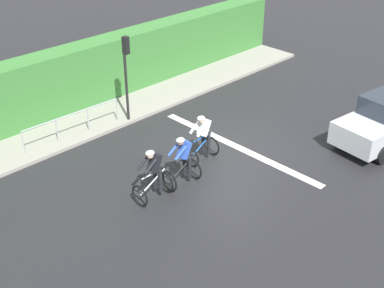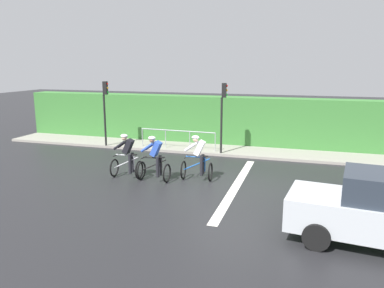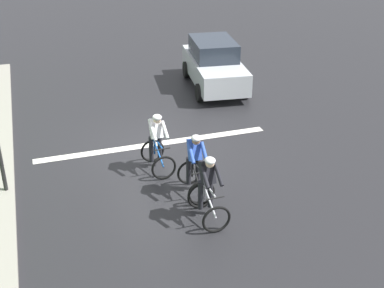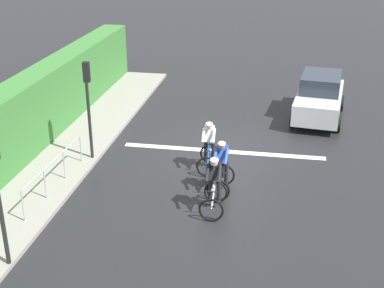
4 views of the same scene
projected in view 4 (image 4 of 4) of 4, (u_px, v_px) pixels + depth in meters
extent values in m
plane|color=black|center=(222.00, 154.00, 18.27)|extent=(80.00, 80.00, 0.00)
cube|color=gray|center=(50.00, 165.00, 17.30)|extent=(2.80, 22.15, 0.12)
cube|color=gray|center=(23.00, 155.00, 17.33)|extent=(0.44, 22.15, 0.69)
cube|color=#387533|center=(11.00, 128.00, 17.02)|extent=(1.10, 22.15, 2.52)
cube|color=silver|center=(223.00, 151.00, 18.43)|extent=(7.00, 0.30, 0.01)
torus|color=black|center=(211.00, 210.00, 14.08)|extent=(0.68, 0.07, 0.68)
torus|color=black|center=(216.00, 192.00, 15.00)|extent=(0.68, 0.07, 0.68)
cylinder|color=silver|center=(214.00, 193.00, 14.44)|extent=(0.06, 0.99, 0.51)
cylinder|color=silver|center=(215.00, 187.00, 14.71)|extent=(0.04, 0.04, 0.55)
cylinder|color=silver|center=(214.00, 185.00, 14.29)|extent=(0.05, 0.71, 0.04)
cube|color=black|center=(215.00, 177.00, 14.59)|extent=(0.10, 0.22, 0.04)
cylinder|color=black|center=(212.00, 192.00, 13.97)|extent=(0.42, 0.04, 0.03)
cube|color=black|center=(215.00, 171.00, 14.29)|extent=(0.31, 0.41, 0.57)
sphere|color=beige|center=(214.00, 163.00, 14.03)|extent=(0.20, 0.20, 0.20)
ellipsoid|color=silver|center=(214.00, 160.00, 14.00)|extent=(0.24, 0.28, 0.14)
cylinder|color=black|center=(219.00, 190.00, 14.61)|extent=(0.12, 0.12, 0.74)
cylinder|color=black|center=(210.00, 190.00, 14.65)|extent=(0.12, 0.12, 0.74)
cylinder|color=black|center=(219.00, 174.00, 13.98)|extent=(0.10, 0.48, 0.37)
cylinder|color=black|center=(207.00, 173.00, 14.03)|extent=(0.10, 0.48, 0.37)
torus|color=black|center=(218.00, 190.00, 15.10)|extent=(0.68, 0.09, 0.68)
torus|color=black|center=(224.00, 175.00, 16.01)|extent=(0.68, 0.09, 0.68)
cylinder|color=black|center=(221.00, 175.00, 15.45)|extent=(0.08, 0.99, 0.51)
cylinder|color=black|center=(223.00, 169.00, 15.72)|extent=(0.04, 0.04, 0.55)
cylinder|color=black|center=(221.00, 167.00, 15.30)|extent=(0.07, 0.72, 0.04)
cube|color=black|center=(223.00, 160.00, 15.60)|extent=(0.11, 0.22, 0.04)
cylinder|color=black|center=(219.00, 173.00, 14.99)|extent=(0.42, 0.05, 0.03)
cube|color=#2D51B7|center=(222.00, 154.00, 15.30)|extent=(0.32, 0.42, 0.57)
sphere|color=#9E7051|center=(222.00, 146.00, 15.04)|extent=(0.20, 0.20, 0.20)
ellipsoid|color=silver|center=(222.00, 144.00, 15.01)|extent=(0.25, 0.29, 0.14)
cylinder|color=black|center=(226.00, 173.00, 15.62)|extent=(0.12, 0.12, 0.74)
cylinder|color=black|center=(218.00, 172.00, 15.67)|extent=(0.12, 0.12, 0.74)
cylinder|color=#2D51B7|center=(226.00, 157.00, 14.99)|extent=(0.11, 0.48, 0.37)
cylinder|color=#2D51B7|center=(215.00, 156.00, 15.06)|extent=(0.11, 0.48, 0.37)
torus|color=black|center=(207.00, 167.00, 16.50)|extent=(0.68, 0.09, 0.68)
torus|color=black|center=(210.00, 154.00, 17.43)|extent=(0.68, 0.09, 0.68)
cylinder|color=#1E59B2|center=(209.00, 153.00, 16.86)|extent=(0.09, 0.99, 0.51)
cylinder|color=#1E59B2|center=(210.00, 148.00, 17.13)|extent=(0.04, 0.04, 0.55)
cylinder|color=#1E59B2|center=(209.00, 146.00, 16.71)|extent=(0.08, 0.72, 0.04)
cube|color=black|center=(210.00, 140.00, 17.02)|extent=(0.11, 0.22, 0.04)
cylinder|color=black|center=(208.00, 151.00, 16.39)|extent=(0.42, 0.05, 0.03)
cube|color=white|center=(209.00, 134.00, 16.71)|extent=(0.32, 0.42, 0.57)
sphere|color=beige|center=(209.00, 126.00, 16.45)|extent=(0.20, 0.20, 0.20)
ellipsoid|color=silver|center=(209.00, 124.00, 16.42)|extent=(0.25, 0.29, 0.14)
cylinder|color=black|center=(213.00, 151.00, 17.04)|extent=(0.12, 0.12, 0.74)
cylinder|color=black|center=(206.00, 151.00, 17.07)|extent=(0.12, 0.12, 0.74)
cylinder|color=white|center=(214.00, 136.00, 16.41)|extent=(0.11, 0.48, 0.37)
cylinder|color=white|center=(203.00, 135.00, 16.45)|extent=(0.11, 0.48, 0.37)
cube|color=#B7BCC1|center=(319.00, 102.00, 21.20)|extent=(2.18, 4.28, 0.80)
cube|color=#262D38|center=(321.00, 82.00, 21.14)|extent=(1.74, 2.30, 0.66)
cylinder|color=black|center=(338.00, 124.00, 20.01)|extent=(0.30, 0.66, 0.64)
cylinder|color=black|center=(293.00, 119.00, 20.46)|extent=(0.30, 0.66, 0.64)
cylinder|color=black|center=(341.00, 103.00, 22.25)|extent=(0.30, 0.66, 0.64)
cylinder|color=black|center=(301.00, 99.00, 22.70)|extent=(0.30, 0.66, 0.64)
cube|color=#EAEACC|center=(329.00, 117.00, 19.26)|extent=(0.29, 0.11, 0.16)
cube|color=#EAEACC|center=(301.00, 114.00, 19.54)|extent=(0.29, 0.11, 0.16)
cylinder|color=black|center=(90.00, 123.00, 17.21)|extent=(0.10, 0.10, 2.70)
cube|color=black|center=(86.00, 72.00, 16.65)|extent=(0.22, 0.22, 0.64)
sphere|color=red|center=(87.00, 65.00, 16.67)|extent=(0.11, 0.11, 0.11)
sphere|color=orange|center=(87.00, 71.00, 16.75)|extent=(0.11, 0.11, 0.11)
sphere|color=green|center=(88.00, 77.00, 16.83)|extent=(0.11, 0.11, 0.11)
cylinder|color=black|center=(2.00, 217.00, 11.82)|extent=(0.10, 0.10, 2.70)
cylinder|color=#999EA3|center=(54.00, 161.00, 15.37)|extent=(0.17, 3.81, 0.05)
cylinder|color=#999EA3|center=(81.00, 150.00, 17.28)|extent=(0.04, 0.04, 1.00)
cylinder|color=#999EA3|center=(64.00, 167.00, 16.14)|extent=(0.04, 0.04, 1.00)
cylinder|color=#999EA3|center=(45.00, 186.00, 15.00)|extent=(0.04, 0.04, 1.00)
cylinder|color=#999EA3|center=(23.00, 208.00, 13.86)|extent=(0.04, 0.04, 1.00)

